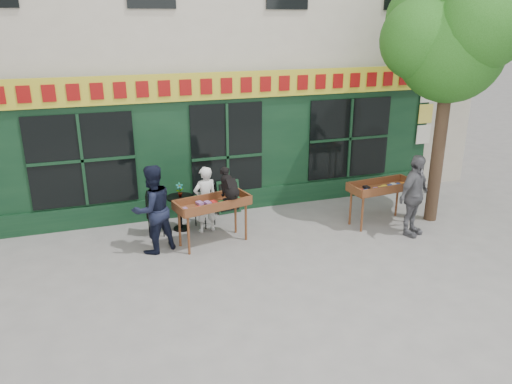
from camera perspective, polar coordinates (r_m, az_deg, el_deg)
ground at (r=10.09m, az=0.41°, el=-6.69°), size 80.00×80.00×0.00m
street_tree at (r=11.55m, az=21.53°, el=16.46°), size 3.05×2.90×5.60m
book_cart_center at (r=10.14m, az=-4.98°, el=-1.59°), size 1.60×0.94×0.99m
dog at (r=10.02m, az=-3.05°, el=1.04°), size 0.47×0.66×0.60m
woman at (r=10.76m, az=-5.81°, el=-0.86°), size 0.60×0.46×1.47m
book_cart_right at (r=11.44m, az=14.18°, el=0.34°), size 1.55×0.76×0.99m
man_right at (r=11.01m, az=17.59°, el=-0.40°), size 1.12×0.84×1.77m
bistro_table at (r=10.99m, az=-8.62°, el=-1.61°), size 0.60×0.60×0.76m
bistro_chair_left at (r=10.83m, az=-11.86°, el=-2.06°), size 0.43×0.42×0.95m
bistro_chair_right at (r=11.19m, az=-5.58°, el=-1.01°), size 0.50×0.50×0.95m
potted_plant at (r=10.86m, az=-8.72°, el=0.25°), size 0.17×0.12×0.31m
man_left at (r=9.94m, az=-11.73°, el=-1.95°), size 1.06×0.97×1.78m
chalkboard at (r=11.87m, az=-3.11°, el=-0.56°), size 0.57×0.24×0.79m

